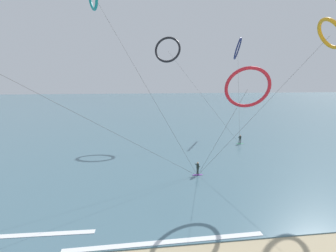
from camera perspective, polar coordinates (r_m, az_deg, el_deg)
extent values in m
cube|color=slate|center=(116.01, -5.20, 4.91)|extent=(400.00, 200.00, 0.08)
ellipsoid|color=purple|center=(31.17, 6.93, -11.28)|extent=(1.40, 0.40, 0.06)
cylinder|color=#1E2823|center=(31.13, 6.83, -10.46)|extent=(0.12, 0.12, 0.80)
cylinder|color=#1E2823|center=(30.89, 7.07, -10.63)|extent=(0.12, 0.12, 0.80)
cube|color=#1E2823|center=(30.76, 6.98, -9.31)|extent=(0.27, 0.36, 0.62)
sphere|color=tan|center=(30.62, 7.00, -8.57)|extent=(0.22, 0.22, 0.22)
cylinder|color=#1E2823|center=(31.04, 6.74, -9.02)|extent=(0.51, 0.20, 0.39)
cylinder|color=#1E2823|center=(30.67, 7.12, -9.28)|extent=(0.51, 0.20, 0.39)
ellipsoid|color=#199351|center=(47.19, 16.48, -3.99)|extent=(1.40, 0.40, 0.06)
cylinder|color=#1E2823|center=(47.06, 16.34, -3.49)|extent=(0.12, 0.12, 0.80)
cylinder|color=#1E2823|center=(47.11, 16.67, -3.49)|extent=(0.12, 0.12, 0.80)
cube|color=#1E2823|center=(46.92, 16.55, -2.65)|extent=(0.36, 0.27, 0.62)
sphere|color=tan|center=(46.83, 16.58, -2.15)|extent=(0.22, 0.22, 0.22)
cylinder|color=#1E2823|center=(46.98, 16.23, -2.55)|extent=(0.21, 0.51, 0.39)
cylinder|color=#1E2823|center=(47.05, 16.76, -2.56)|extent=(0.21, 0.51, 0.39)
cylinder|color=#3F3F3F|center=(29.35, -4.80, 8.64)|extent=(12.03, 2.65, 21.40)
torus|color=navy|center=(61.10, 16.04, 17.07)|extent=(3.80, 5.32, 5.00)
cylinder|color=#3F3F3F|center=(53.25, 16.23, 7.77)|extent=(4.62, 14.33, 18.77)
cylinder|color=#3F3F3F|center=(24.19, -12.38, -1.63)|extent=(19.01, 8.95, 13.37)
torus|color=black|center=(50.89, -0.09, 17.47)|extent=(5.66, 3.72, 5.27)
cylinder|color=#3F3F3F|center=(47.70, 8.06, 7.03)|extent=(12.52, 8.44, 17.51)
torus|color=red|center=(26.23, 18.15, 8.51)|extent=(4.99, 3.18, 4.32)
cylinder|color=#3F3F3F|center=(28.17, 12.07, -2.53)|extent=(3.93, 4.27, 10.82)
torus|color=orange|center=(34.76, 33.79, 17.56)|extent=(3.02, 4.27, 3.56)
cylinder|color=#3F3F3F|center=(31.08, 20.89, 3.76)|extent=(14.69, 1.50, 16.73)
cube|color=white|center=(19.72, -0.26, -25.64)|extent=(14.82, 0.70, 0.12)
cube|color=white|center=(22.95, -29.53, -21.42)|extent=(9.67, 0.80, 0.12)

